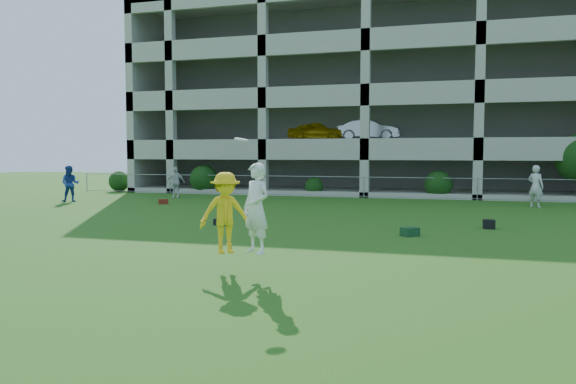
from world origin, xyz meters
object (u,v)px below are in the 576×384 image
(crate_d, at_px, (489,224))
(frisbee_contest, at_px, (234,211))
(bystander_a, at_px, (70,184))
(bystander_b, at_px, (175,182))
(bystander_e, at_px, (536,186))
(parking_garage, at_px, (384,102))

(crate_d, distance_m, frisbee_contest, 10.35)
(bystander_a, height_order, bystander_b, bystander_a)
(bystander_b, bearing_deg, bystander_e, -16.63)
(bystander_e, relative_size, crate_d, 5.54)
(bystander_b, distance_m, frisbee_contest, 20.08)
(bystander_e, xyz_separation_m, crate_d, (-2.48, -8.39, -0.82))
(bystander_a, height_order, frisbee_contest, frisbee_contest)
(crate_d, bearing_deg, frisbee_contest, -122.43)
(bystander_b, distance_m, parking_garage, 16.29)
(crate_d, distance_m, parking_garage, 21.93)
(bystander_b, height_order, frisbee_contest, frisbee_contest)
(bystander_a, relative_size, parking_garage, 0.06)
(bystander_a, distance_m, crate_d, 20.46)
(bystander_b, bearing_deg, parking_garage, 33.40)
(bystander_b, xyz_separation_m, bystander_e, (18.41, -0.10, 0.10))
(frisbee_contest, relative_size, parking_garage, 0.08)
(bystander_b, relative_size, frisbee_contest, 0.71)
(bystander_b, distance_m, crate_d, 18.06)
(bystander_e, height_order, parking_garage, parking_garage)
(parking_garage, bearing_deg, frisbee_contest, -89.17)
(bystander_e, bearing_deg, bystander_b, 32.57)
(bystander_e, distance_m, crate_d, 8.79)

